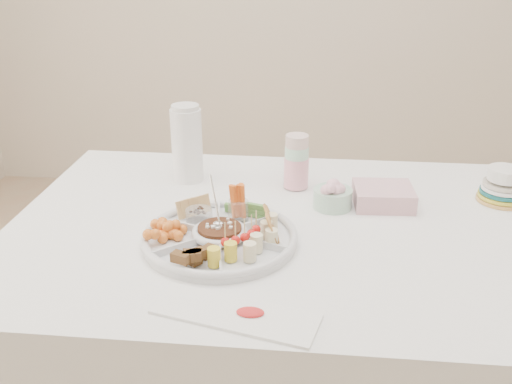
# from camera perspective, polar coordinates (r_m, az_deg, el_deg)

# --- Properties ---
(dining_table) EXTENTS (1.52, 1.02, 0.76)m
(dining_table) POSITION_cam_1_polar(r_m,az_deg,el_deg) (1.72, 3.52, -14.57)
(dining_table) COLOR white
(dining_table) RESTS_ON floor
(party_tray) EXTENTS (0.49, 0.49, 0.04)m
(party_tray) POSITION_cam_1_polar(r_m,az_deg,el_deg) (1.42, -3.65, -4.31)
(party_tray) COLOR silver
(party_tray) RESTS_ON dining_table
(bean_dip) EXTENTS (0.14, 0.14, 0.04)m
(bean_dip) POSITION_cam_1_polar(r_m,az_deg,el_deg) (1.41, -3.65, -4.04)
(bean_dip) COLOR black
(bean_dip) RESTS_ON party_tray
(tortillas) EXTENTS (0.12, 0.12, 0.06)m
(tortillas) POSITION_cam_1_polar(r_m,az_deg,el_deg) (1.41, 1.62, -3.37)
(tortillas) COLOR brown
(tortillas) RESTS_ON party_tray
(carrot_cucumber) EXTENTS (0.13, 0.13, 0.10)m
(carrot_cucumber) POSITION_cam_1_polar(r_m,az_deg,el_deg) (1.50, -1.25, -0.81)
(carrot_cucumber) COLOR orange
(carrot_cucumber) RESTS_ON party_tray
(pita_raisins) EXTENTS (0.12, 0.12, 0.05)m
(pita_raisins) POSITION_cam_1_polar(r_m,az_deg,el_deg) (1.51, -6.19, -1.64)
(pita_raisins) COLOR tan
(pita_raisins) RESTS_ON party_tray
(cherries) EXTENTS (0.15, 0.15, 0.05)m
(cherries) POSITION_cam_1_polar(r_m,az_deg,el_deg) (1.42, -8.94, -3.96)
(cherries) COLOR #CF863A
(cherries) RESTS_ON party_tray
(granola_chunks) EXTENTS (0.14, 0.14, 0.05)m
(granola_chunks) POSITION_cam_1_polar(r_m,az_deg,el_deg) (1.31, -6.45, -6.18)
(granola_chunks) COLOR #45341C
(granola_chunks) RESTS_ON party_tray
(banana_tomato) EXTENTS (0.13, 0.13, 0.08)m
(banana_tomato) POSITION_cam_1_polar(r_m,az_deg,el_deg) (1.30, -0.75, -5.14)
(banana_tomato) COLOR #F0DA6E
(banana_tomato) RESTS_ON party_tray
(cup_stack) EXTENTS (0.09, 0.09, 0.20)m
(cup_stack) POSITION_cam_1_polar(r_m,az_deg,el_deg) (1.70, 4.09, 3.63)
(cup_stack) COLOR #9FBC9A
(cup_stack) RESTS_ON dining_table
(thermos) EXTENTS (0.11, 0.11, 0.25)m
(thermos) POSITION_cam_1_polar(r_m,az_deg,el_deg) (1.76, -6.93, 4.93)
(thermos) COLOR white
(thermos) RESTS_ON dining_table
(flower_bowl) EXTENTS (0.12, 0.12, 0.08)m
(flower_bowl) POSITION_cam_1_polar(r_m,az_deg,el_deg) (1.61, 7.69, -0.19)
(flower_bowl) COLOR #91B79F
(flower_bowl) RESTS_ON dining_table
(napkin_stack) EXTENTS (0.17, 0.15, 0.05)m
(napkin_stack) POSITION_cam_1_polar(r_m,az_deg,el_deg) (1.65, 12.60, -0.40)
(napkin_stack) COLOR #D9A4AF
(napkin_stack) RESTS_ON dining_table
(plate_stack) EXTENTS (0.14, 0.14, 0.09)m
(plate_stack) POSITION_cam_1_polar(r_m,az_deg,el_deg) (1.78, 23.49, 0.47)
(plate_stack) COLOR #EDCB55
(plate_stack) RESTS_ON dining_table
(placemat) EXTENTS (0.35, 0.19, 0.01)m
(placemat) POSITION_cam_1_polar(r_m,az_deg,el_deg) (1.17, -2.07, -12.08)
(placemat) COLOR white
(placemat) RESTS_ON dining_table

